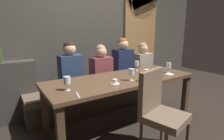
{
  "coord_description": "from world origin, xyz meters",
  "views": [
    {
      "loc": [
        -1.48,
        -2.0,
        1.42
      ],
      "look_at": [
        -0.09,
        0.14,
        0.84
      ],
      "focal_mm": 28.49,
      "sensor_mm": 36.0,
      "label": 1
    }
  ],
  "objects_px": {
    "diner_near_end": "(143,61)",
    "wine_glass_near_right": "(131,72)",
    "wine_glass_near_left": "(169,66)",
    "espresso_cup": "(115,82)",
    "diner_redhead": "(70,67)",
    "banquette_bench": "(99,96)",
    "wine_glass_far_right": "(67,81)",
    "fork_on_table": "(78,95)",
    "chair_near_side": "(159,107)",
    "wine_glass_end_left": "(147,73)",
    "diner_far_end": "(123,60)",
    "diner_bearded": "(101,66)",
    "wine_glass_end_right": "(137,64)",
    "wine_bottle_pale_label": "(0,54)",
    "dining_table": "(122,84)"
  },
  "relations": [
    {
      "from": "diner_near_end",
      "to": "wine_glass_near_right",
      "type": "distance_m",
      "value": 1.32
    },
    {
      "from": "wine_glass_near_left",
      "to": "espresso_cup",
      "type": "bearing_deg",
      "value": -177.84
    },
    {
      "from": "diner_redhead",
      "to": "diner_near_end",
      "type": "relative_size",
      "value": 1.1
    },
    {
      "from": "banquette_bench",
      "to": "wine_glass_near_right",
      "type": "height_order",
      "value": "wine_glass_near_right"
    },
    {
      "from": "wine_glass_near_right",
      "to": "banquette_bench",
      "type": "bearing_deg",
      "value": 91.31
    },
    {
      "from": "wine_glass_far_right",
      "to": "wine_glass_near_left",
      "type": "relative_size",
      "value": 1.0
    },
    {
      "from": "diner_redhead",
      "to": "fork_on_table",
      "type": "bearing_deg",
      "value": -106.32
    },
    {
      "from": "chair_near_side",
      "to": "wine_glass_near_right",
      "type": "relative_size",
      "value": 5.98
    },
    {
      "from": "wine_glass_end_left",
      "to": "fork_on_table",
      "type": "bearing_deg",
      "value": 179.47
    },
    {
      "from": "chair_near_side",
      "to": "wine_glass_near_left",
      "type": "bearing_deg",
      "value": 34.79
    },
    {
      "from": "chair_near_side",
      "to": "wine_glass_far_right",
      "type": "distance_m",
      "value": 1.08
    },
    {
      "from": "diner_far_end",
      "to": "wine_glass_near_left",
      "type": "height_order",
      "value": "diner_far_end"
    },
    {
      "from": "diner_far_end",
      "to": "espresso_cup",
      "type": "xyz_separation_m",
      "value": [
        -0.8,
        -0.92,
        -0.07
      ]
    },
    {
      "from": "diner_near_end",
      "to": "fork_on_table",
      "type": "distance_m",
      "value": 2.08
    },
    {
      "from": "diner_bearded",
      "to": "wine_glass_end_left",
      "type": "xyz_separation_m",
      "value": [
        0.13,
        -1.0,
        0.07
      ]
    },
    {
      "from": "banquette_bench",
      "to": "diner_redhead",
      "type": "height_order",
      "value": "diner_redhead"
    },
    {
      "from": "wine_glass_end_right",
      "to": "fork_on_table",
      "type": "distance_m",
      "value": 1.41
    },
    {
      "from": "banquette_bench",
      "to": "diner_far_end",
      "type": "relative_size",
      "value": 3.04
    },
    {
      "from": "diner_near_end",
      "to": "wine_glass_end_left",
      "type": "height_order",
      "value": "diner_near_end"
    },
    {
      "from": "chair_near_side",
      "to": "diner_near_end",
      "type": "bearing_deg",
      "value": 53.71
    },
    {
      "from": "wine_bottle_pale_label",
      "to": "wine_glass_end_left",
      "type": "xyz_separation_m",
      "value": [
        1.61,
        -1.37,
        -0.21
      ]
    },
    {
      "from": "dining_table",
      "to": "wine_glass_end_left",
      "type": "distance_m",
      "value": 0.42
    },
    {
      "from": "wine_glass_near_left",
      "to": "banquette_bench",
      "type": "bearing_deg",
      "value": 133.6
    },
    {
      "from": "diner_bearded",
      "to": "wine_glass_near_left",
      "type": "relative_size",
      "value": 4.4
    },
    {
      "from": "dining_table",
      "to": "espresso_cup",
      "type": "bearing_deg",
      "value": -143.45
    },
    {
      "from": "dining_table",
      "to": "wine_glass_end_right",
      "type": "relative_size",
      "value": 13.41
    },
    {
      "from": "wine_bottle_pale_label",
      "to": "wine_glass_end_right",
      "type": "bearing_deg",
      "value": -22.75
    },
    {
      "from": "diner_redhead",
      "to": "diner_far_end",
      "type": "bearing_deg",
      "value": -0.12
    },
    {
      "from": "espresso_cup",
      "to": "fork_on_table",
      "type": "relative_size",
      "value": 0.71
    },
    {
      "from": "diner_bearded",
      "to": "diner_far_end",
      "type": "height_order",
      "value": "diner_far_end"
    },
    {
      "from": "diner_far_end",
      "to": "wine_glass_far_right",
      "type": "xyz_separation_m",
      "value": [
        -1.39,
        -0.82,
        0.01
      ]
    },
    {
      "from": "chair_near_side",
      "to": "fork_on_table",
      "type": "height_order",
      "value": "chair_near_side"
    },
    {
      "from": "diner_far_end",
      "to": "wine_glass_end_right",
      "type": "relative_size",
      "value": 5.02
    },
    {
      "from": "diner_near_end",
      "to": "espresso_cup",
      "type": "height_order",
      "value": "diner_near_end"
    },
    {
      "from": "diner_redhead",
      "to": "wine_glass_near_left",
      "type": "height_order",
      "value": "diner_redhead"
    },
    {
      "from": "wine_glass_far_right",
      "to": "wine_glass_near_right",
      "type": "xyz_separation_m",
      "value": [
        0.87,
        -0.08,
        0.0
      ]
    },
    {
      "from": "diner_near_end",
      "to": "wine_bottle_pale_label",
      "type": "relative_size",
      "value": 2.21
    },
    {
      "from": "wine_glass_end_left",
      "to": "fork_on_table",
      "type": "distance_m",
      "value": 0.98
    },
    {
      "from": "banquette_bench",
      "to": "wine_glass_end_right",
      "type": "bearing_deg",
      "value": -43.98
    },
    {
      "from": "banquette_bench",
      "to": "wine_glass_far_right",
      "type": "relative_size",
      "value": 15.24
    },
    {
      "from": "diner_far_end",
      "to": "chair_near_side",
      "type": "bearing_deg",
      "value": -111.01
    },
    {
      "from": "diner_near_end",
      "to": "wine_glass_end_right",
      "type": "distance_m",
      "value": 0.7
    },
    {
      "from": "diner_far_end",
      "to": "wine_bottle_pale_label",
      "type": "height_order",
      "value": "wine_bottle_pale_label"
    },
    {
      "from": "wine_bottle_pale_label",
      "to": "diner_near_end",
      "type": "bearing_deg",
      "value": -8.51
    },
    {
      "from": "wine_glass_end_left",
      "to": "diner_bearded",
      "type": "bearing_deg",
      "value": 97.41
    },
    {
      "from": "espresso_cup",
      "to": "diner_bearded",
      "type": "bearing_deg",
      "value": 71.48
    },
    {
      "from": "wine_glass_near_left",
      "to": "fork_on_table",
      "type": "relative_size",
      "value": 0.96
    },
    {
      "from": "diner_far_end",
      "to": "wine_glass_near_right",
      "type": "relative_size",
      "value": 5.02
    },
    {
      "from": "wine_glass_end_right",
      "to": "fork_on_table",
      "type": "bearing_deg",
      "value": -156.63
    },
    {
      "from": "chair_near_side",
      "to": "wine_glass_near_left",
      "type": "relative_size",
      "value": 5.98
    }
  ]
}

